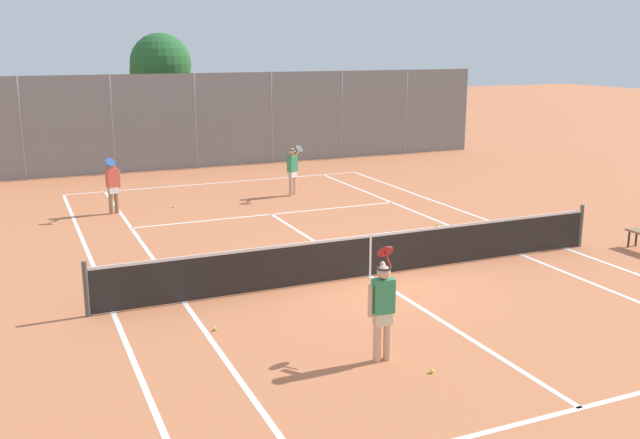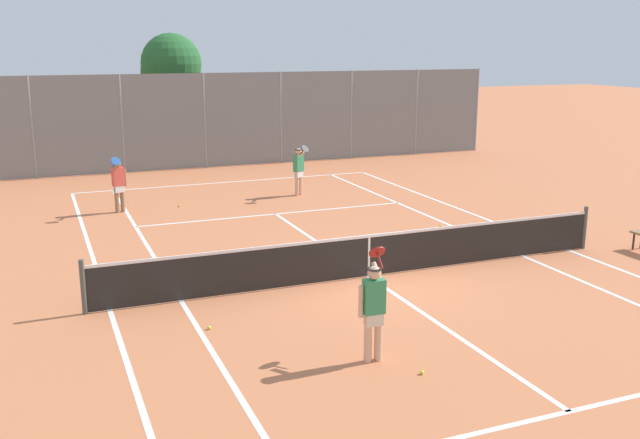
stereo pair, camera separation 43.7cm
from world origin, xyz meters
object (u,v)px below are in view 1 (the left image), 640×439
object	(u,v)px
tennis_net	(370,254)
tree_behind_left	(158,66)
loose_tennis_ball_4	(437,225)
loose_tennis_ball_3	(432,371)
player_far_left	(113,183)
loose_tennis_ball_0	(215,329)
player_near_side	(383,306)
player_far_right	(293,168)
loose_tennis_ball_2	(174,207)

from	to	relation	value
tennis_net	tree_behind_left	distance (m)	18.75
loose_tennis_ball_4	tree_behind_left	size ratio (longest dim) A/B	0.01
loose_tennis_ball_3	loose_tennis_ball_4	size ratio (longest dim) A/B	1.00
player_far_left	tree_behind_left	world-z (taller)	tree_behind_left
loose_tennis_ball_0	player_near_side	bearing A→B (deg)	-46.41
tennis_net	tree_behind_left	size ratio (longest dim) A/B	2.20
player_near_side	player_far_right	size ratio (longest dim) A/B	1.00
loose_tennis_ball_2	tree_behind_left	size ratio (longest dim) A/B	0.01
tennis_net	loose_tennis_ball_3	world-z (taller)	tennis_net
tree_behind_left	player_far_left	bearing A→B (deg)	-109.27
tennis_net	loose_tennis_ball_4	xyz separation A→B (m)	(3.77, 3.17, -0.48)
loose_tennis_ball_2	loose_tennis_ball_3	distance (m)	13.14
player_near_side	loose_tennis_ball_4	xyz separation A→B (m)	(5.58, 7.06, -0.89)
tree_behind_left	loose_tennis_ball_0	bearing A→B (deg)	-98.94
tennis_net	player_far_left	xyz separation A→B (m)	(-4.30, 8.40, 0.42)
player_near_side	tree_behind_left	xyz separation A→B (m)	(1.01, 22.28, 3.12)
tennis_net	player_far_right	world-z (taller)	player_far_right
loose_tennis_ball_2	tennis_net	bearing A→B (deg)	-73.58
tennis_net	player_near_side	xyz separation A→B (m)	(-1.81, -3.88, 0.42)
player_near_side	loose_tennis_ball_3	xyz separation A→B (m)	(0.49, -0.74, -0.89)
player_far_right	tree_behind_left	xyz separation A→B (m)	(-2.41, 9.69, 3.12)
loose_tennis_ball_2	loose_tennis_ball_4	size ratio (longest dim) A/B	1.00
tennis_net	loose_tennis_ball_4	distance (m)	4.95
tennis_net	loose_tennis_ball_0	distance (m)	4.30
player_far_right	loose_tennis_ball_4	world-z (taller)	player_far_right
player_near_side	player_far_right	world-z (taller)	same
tennis_net	loose_tennis_ball_3	bearing A→B (deg)	-105.93
loose_tennis_ball_4	tree_behind_left	bearing A→B (deg)	106.71
player_far_right	loose_tennis_ball_2	size ratio (longest dim) A/B	26.88
loose_tennis_ball_3	loose_tennis_ball_4	distance (m)	9.31
player_far_left	tree_behind_left	bearing A→B (deg)	70.73
player_near_side	player_far_left	distance (m)	12.53
tennis_net	loose_tennis_ball_0	world-z (taller)	tennis_net
player_far_right	loose_tennis_ball_0	bearing A→B (deg)	-118.28
tennis_net	loose_tennis_ball_0	bearing A→B (deg)	-157.63
loose_tennis_ball_3	loose_tennis_ball_4	world-z (taller)	same
player_far_left	loose_tennis_ball_0	distance (m)	10.07
player_far_right	loose_tennis_ball_4	bearing A→B (deg)	-68.68
loose_tennis_ball_0	loose_tennis_ball_4	bearing A→B (deg)	31.87
loose_tennis_ball_2	tree_behind_left	bearing A→B (deg)	80.33
player_far_right	loose_tennis_ball_0	distance (m)	11.77
player_far_right	tree_behind_left	bearing A→B (deg)	103.97
player_far_left	loose_tennis_ball_0	size ratio (longest dim) A/B	26.88
loose_tennis_ball_0	tree_behind_left	size ratio (longest dim) A/B	0.01
tennis_net	loose_tennis_ball_4	size ratio (longest dim) A/B	181.82
tennis_net	player_far_right	bearing A→B (deg)	79.53
player_far_left	loose_tennis_ball_0	bearing A→B (deg)	-88.04
player_near_side	player_far_right	bearing A→B (deg)	74.82
tennis_net	player_far_left	bearing A→B (deg)	117.09
player_near_side	tree_behind_left	world-z (taller)	tree_behind_left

